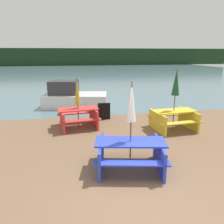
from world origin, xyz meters
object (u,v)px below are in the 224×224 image
object	(u,v)px
umbrella_darkgreen	(176,83)
umbrella_white	(131,103)
picnic_table_blue	(130,152)
boat	(73,97)
picnic_table_red	(78,116)
umbrella_gold	(77,91)
signboard	(104,111)
picnic_table_yellow	(173,118)

from	to	relation	value
umbrella_darkgreen	umbrella_white	distance (m)	3.59
picnic_table_blue	boat	bearing A→B (deg)	100.52
picnic_table_blue	umbrella_darkgreen	size ratio (longest dim) A/B	0.85
picnic_table_red	umbrella_gold	world-z (taller)	umbrella_gold
umbrella_darkgreen	umbrella_gold	size ratio (longest dim) A/B	1.18
signboard	umbrella_darkgreen	bearing A→B (deg)	-36.76
picnic_table_blue	umbrella_white	xyz separation A→B (m)	(-0.00, 0.00, 1.29)
picnic_table_yellow	picnic_table_red	bearing A→B (deg)	165.29
picnic_table_blue	umbrella_white	distance (m)	1.29
picnic_table_blue	umbrella_darkgreen	bearing A→B (deg)	46.83
picnic_table_yellow	umbrella_darkgreen	distance (m)	1.38
signboard	umbrella_white	bearing A→B (deg)	-90.07
umbrella_white	umbrella_gold	bearing A→B (deg)	108.23
picnic_table_red	umbrella_gold	xyz separation A→B (m)	(-0.00, 0.00, 1.00)
umbrella_gold	boat	bearing A→B (deg)	92.49
boat	signboard	world-z (taller)	boat
umbrella_gold	picnic_table_yellow	bearing A→B (deg)	-14.71
signboard	umbrella_gold	bearing A→B (deg)	-143.40
picnic_table_red	umbrella_darkgreen	distance (m)	4.00
picnic_table_red	umbrella_darkgreen	xyz separation A→B (m)	(3.63, -0.95, 1.38)
picnic_table_yellow	signboard	distance (m)	3.06
umbrella_darkgreen	umbrella_white	world-z (taller)	umbrella_darkgreen
umbrella_darkgreen	signboard	xyz separation A→B (m)	(-2.45, 1.83, -1.46)
picnic_table_yellow	picnic_table_red	distance (m)	3.75
picnic_table_blue	umbrella_darkgreen	xyz separation A→B (m)	(2.45, 2.62, 1.37)
boat	picnic_table_red	bearing A→B (deg)	-77.34
umbrella_white	signboard	xyz separation A→B (m)	(0.01, 4.45, -1.38)
picnic_table_yellow	umbrella_white	bearing A→B (deg)	-133.17
picnic_table_blue	boat	size ratio (longest dim) A/B	0.55
umbrella_darkgreen	umbrella_gold	distance (m)	3.77
umbrella_white	umbrella_gold	world-z (taller)	umbrella_white
picnic_table_yellow	umbrella_gold	xyz separation A→B (m)	(-3.63, 0.95, 1.00)
umbrella_darkgreen	boat	bearing A→B (deg)	129.75
picnic_table_yellow	signboard	xyz separation A→B (m)	(-2.45, 1.83, -0.08)
picnic_table_blue	umbrella_white	size ratio (longest dim) A/B	0.89
umbrella_white	picnic_table_blue	bearing A→B (deg)	-86.87
picnic_table_red	signboard	bearing A→B (deg)	36.60
picnic_table_blue	picnic_table_red	world-z (taller)	picnic_table_red
picnic_table_blue	umbrella_white	bearing A→B (deg)	93.13
umbrella_gold	boat	size ratio (longest dim) A/B	0.55
picnic_table_yellow	boat	world-z (taller)	boat
signboard	boat	bearing A→B (deg)	116.16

